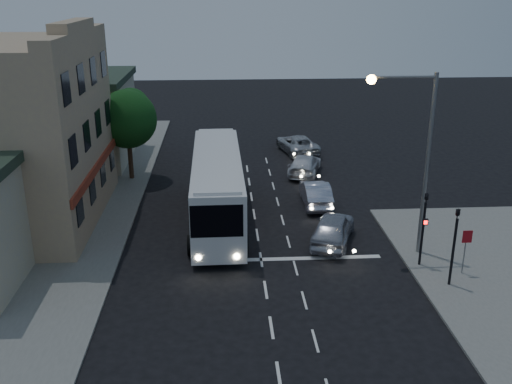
{
  "coord_description": "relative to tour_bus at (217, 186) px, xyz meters",
  "views": [
    {
      "loc": [
        -1.8,
        -23.41,
        12.81
      ],
      "look_at": [
        -0.02,
        5.81,
        2.2
      ],
      "focal_mm": 40.0,
      "sensor_mm": 36.0,
      "label": 1
    }
  ],
  "objects": [
    {
      "name": "tour_bus",
      "position": [
        0.0,
        0.0,
        0.0
      ],
      "size": [
        3.05,
        12.87,
        3.94
      ],
      "rotation": [
        0.0,
        0.0,
        0.01
      ],
      "color": "silver",
      "rests_on": "ground"
    },
    {
      "name": "sidewalk_far",
      "position": [
        -10.86,
        0.78,
        -2.07
      ],
      "size": [
        12.0,
        50.0,
        0.12
      ],
      "primitive_type": "cube",
      "color": "slate",
      "rests_on": "ground"
    },
    {
      "name": "streetlight",
      "position": [
        9.48,
        -5.02,
        3.6
      ],
      "size": [
        3.32,
        0.44,
        9.0
      ],
      "color": "slate",
      "rests_on": "sidewalk_near"
    },
    {
      "name": "traffic_signal_main",
      "position": [
        9.74,
        -6.44,
        0.29
      ],
      "size": [
        0.25,
        0.35,
        4.1
      ],
      "color": "black",
      "rests_on": "sidewalk_near"
    },
    {
      "name": "car_suv",
      "position": [
        6.05,
        -3.42,
        -1.33
      ],
      "size": [
        3.35,
        5.03,
        1.59
      ],
      "primitive_type": "imported",
      "rotation": [
        0.0,
        0.0,
        2.8
      ],
      "color": "#A2A6B3",
      "rests_on": "ground"
    },
    {
      "name": "car_sedan_c",
      "position": [
        6.41,
        13.92,
        -1.41
      ],
      "size": [
        3.44,
        5.57,
        1.44
      ],
      "primitive_type": "imported",
      "rotation": [
        0.0,
        0.0,
        3.36
      ],
      "color": "#B4B6BA",
      "rests_on": "ground"
    },
    {
      "name": "car_sedan_b",
      "position": [
        6.23,
        8.33,
        -1.43
      ],
      "size": [
        3.25,
        5.18,
        1.4
      ],
      "primitive_type": "imported",
      "rotation": [
        0.0,
        0.0,
        2.85
      ],
      "color": "silver",
      "rests_on": "ground"
    },
    {
      "name": "main_building",
      "position": [
        -11.82,
        0.78,
        3.03
      ],
      "size": [
        10.12,
        12.0,
        11.0
      ],
      "color": "tan",
      "rests_on": "sidewalk_far"
    },
    {
      "name": "road_markings",
      "position": [
        3.42,
        -3.91,
        -2.12
      ],
      "size": [
        8.0,
        30.55,
        0.01
      ],
      "color": "silver",
      "rests_on": "ground"
    },
    {
      "name": "low_building_north",
      "position": [
        -11.36,
        12.78,
        1.26
      ],
      "size": [
        9.4,
        9.4,
        6.5
      ],
      "color": "#BAB18E",
      "rests_on": "sidewalk_far"
    },
    {
      "name": "car_sedan_a",
      "position": [
        6.03,
        2.14,
        -1.39
      ],
      "size": [
        1.62,
        4.49,
        1.47
      ],
      "primitive_type": "imported",
      "rotation": [
        0.0,
        0.0,
        3.13
      ],
      "color": "silver",
      "rests_on": "ground"
    },
    {
      "name": "ground",
      "position": [
        2.14,
        -7.22,
        -2.13
      ],
      "size": [
        120.0,
        120.0,
        0.0
      ],
      "primitive_type": "plane",
      "color": "black"
    },
    {
      "name": "traffic_signal_side",
      "position": [
        10.44,
        -8.42,
        0.29
      ],
      "size": [
        0.18,
        0.15,
        4.1
      ],
      "color": "black",
      "rests_on": "sidewalk_near"
    },
    {
      "name": "street_tree",
      "position": [
        -6.07,
        7.8,
        2.37
      ],
      "size": [
        4.0,
        4.0,
        6.2
      ],
      "color": "black",
      "rests_on": "sidewalk_far"
    },
    {
      "name": "regulatory_sign",
      "position": [
        11.44,
        -7.46,
        -0.53
      ],
      "size": [
        0.45,
        0.12,
        2.2
      ],
      "color": "slate",
      "rests_on": "sidewalk_near"
    }
  ]
}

